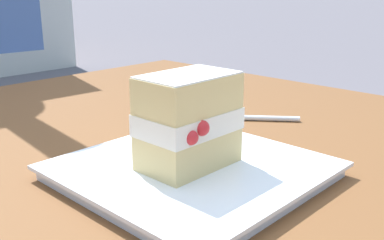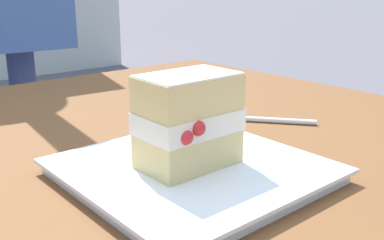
% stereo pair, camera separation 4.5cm
% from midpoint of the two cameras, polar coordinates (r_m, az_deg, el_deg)
% --- Properties ---
extents(dessert_plate, '(0.24, 0.24, 0.02)m').
position_cam_midpoint_polar(dessert_plate, '(0.47, 2.76, -6.45)').
color(dessert_plate, white).
rests_on(dessert_plate, patio_table).
extents(cake_slice, '(0.10, 0.07, 0.09)m').
position_cam_midpoint_polar(cake_slice, '(0.45, 2.37, -0.14)').
color(cake_slice, '#E0C17A').
rests_on(cake_slice, dessert_plate).
extents(dessert_fork, '(0.12, 0.14, 0.01)m').
position_cam_midpoint_polar(dessert_fork, '(0.67, 8.92, 0.12)').
color(dessert_fork, silver).
rests_on(dessert_fork, patio_table).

